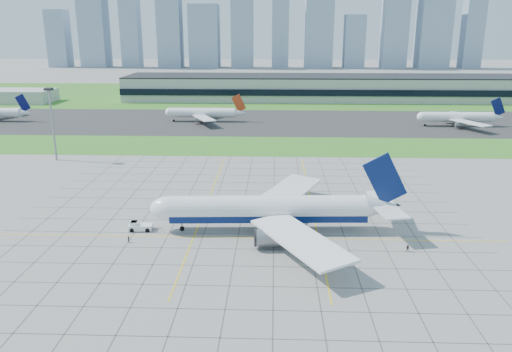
# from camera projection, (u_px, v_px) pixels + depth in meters

# --- Properties ---
(ground) EXTENTS (1400.00, 1400.00, 0.00)m
(ground) POSITION_uv_depth(u_px,v_px,m) (239.00, 234.00, 113.88)
(ground) COLOR gray
(ground) RESTS_ON ground
(grass_median) EXTENTS (700.00, 35.00, 0.04)m
(grass_median) POSITION_uv_depth(u_px,v_px,m) (254.00, 146.00, 200.15)
(grass_median) COLOR #377722
(grass_median) RESTS_ON ground
(asphalt_taxiway) EXTENTS (700.00, 75.00, 0.04)m
(asphalt_taxiway) POSITION_uv_depth(u_px,v_px,m) (259.00, 122.00, 252.87)
(asphalt_taxiway) COLOR #383838
(asphalt_taxiway) RESTS_ON ground
(grass_far) EXTENTS (700.00, 145.00, 0.04)m
(grass_far) POSITION_uv_depth(u_px,v_px,m) (264.00, 95.00, 358.33)
(grass_far) COLOR #377722
(grass_far) RESTS_ON ground
(apron_markings) EXTENTS (120.00, 130.00, 0.03)m
(apron_markings) POSITION_uv_depth(u_px,v_px,m) (243.00, 217.00, 124.49)
(apron_markings) COLOR #474744
(apron_markings) RESTS_ON ground
(terminal) EXTENTS (260.00, 43.00, 15.80)m
(terminal) POSITION_uv_depth(u_px,v_px,m) (323.00, 88.00, 330.59)
(terminal) COLOR #B7B7B2
(terminal) RESTS_ON ground
(service_block) EXTENTS (50.00, 25.00, 8.00)m
(service_block) POSITION_uv_depth(u_px,v_px,m) (13.00, 96.00, 319.79)
(service_block) COLOR #B7B7B2
(service_block) RESTS_ON ground
(light_mast) EXTENTS (2.50, 2.50, 25.60)m
(light_mast) POSITION_uv_depth(u_px,v_px,m) (52.00, 115.00, 174.12)
(light_mast) COLOR gray
(light_mast) RESTS_ON ground
(city_skyline) EXTENTS (523.00, 32.40, 160.00)m
(city_skyline) POSITION_uv_depth(u_px,v_px,m) (262.00, 17.00, 596.02)
(city_skyline) COLOR #889BB2
(city_skyline) RESTS_ON ground
(airliner) EXTENTS (58.98, 59.66, 18.55)m
(airliner) POSITION_uv_depth(u_px,v_px,m) (270.00, 210.00, 114.68)
(airliner) COLOR white
(airliner) RESTS_ON ground
(pushback_tug) EXTENTS (7.95, 3.01, 2.20)m
(pushback_tug) POSITION_uv_depth(u_px,v_px,m) (139.00, 226.00, 115.77)
(pushback_tug) COLOR white
(pushback_tug) RESTS_ON ground
(crew_near) EXTENTS (0.52, 0.65, 1.56)m
(crew_near) POSITION_uv_depth(u_px,v_px,m) (129.00, 239.00, 109.21)
(crew_near) COLOR black
(crew_near) RESTS_ON ground
(crew_far) EXTENTS (0.99, 0.93, 1.63)m
(crew_far) POSITION_uv_depth(u_px,v_px,m) (408.00, 248.00, 104.52)
(crew_far) COLOR black
(crew_far) RESTS_ON ground
(distant_jet_1) EXTENTS (38.81, 42.66, 14.08)m
(distant_jet_1) POSITION_uv_depth(u_px,v_px,m) (204.00, 113.00, 252.14)
(distant_jet_1) COLOR white
(distant_jet_1) RESTS_ON ground
(distant_jet_2) EXTENTS (39.21, 42.66, 14.08)m
(distant_jet_2) POSITION_uv_depth(u_px,v_px,m) (458.00, 117.00, 239.82)
(distant_jet_2) COLOR white
(distant_jet_2) RESTS_ON ground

